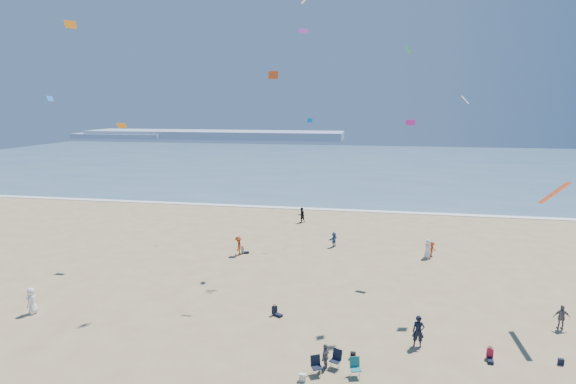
# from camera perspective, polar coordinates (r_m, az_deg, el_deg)

# --- Properties ---
(ocean) EXTENTS (220.00, 100.00, 0.06)m
(ocean) POSITION_cam_1_polar(r_m,az_deg,el_deg) (110.16, 7.16, 3.63)
(ocean) COLOR #476B84
(ocean) RESTS_ON ground
(surf_line) EXTENTS (220.00, 1.20, 0.08)m
(surf_line) POSITION_cam_1_polar(r_m,az_deg,el_deg) (61.02, 4.42, -2.21)
(surf_line) COLOR white
(surf_line) RESTS_ON ground
(headland_far) EXTENTS (110.00, 20.00, 3.20)m
(headland_far) POSITION_cam_1_polar(r_m,az_deg,el_deg) (196.00, -9.41, 7.20)
(headland_far) COLOR #7A8EA8
(headland_far) RESTS_ON ground
(headland_near) EXTENTS (40.00, 14.00, 2.00)m
(headland_near) POSITION_cam_1_polar(r_m,az_deg,el_deg) (208.56, -20.36, 6.72)
(headland_near) COLOR #7A8EA8
(headland_near) RESTS_ON ground
(standing_flyers) EXTENTS (35.22, 41.91, 1.90)m
(standing_flyers) POSITION_cam_1_polar(r_m,az_deg,el_deg) (32.13, 5.65, -13.03)
(standing_flyers) COLOR #B73B1A
(standing_flyers) RESTS_ON ground
(seated_group) EXTENTS (19.41, 29.06, 0.84)m
(seated_group) POSITION_cam_1_polar(r_m,az_deg,el_deg) (27.07, 2.28, -18.90)
(seated_group) COLOR white
(seated_group) RESTS_ON ground
(chair_cluster) EXTENTS (2.78, 1.59, 1.00)m
(chair_cluster) POSITION_cam_1_polar(r_m,az_deg,el_deg) (25.37, 6.10, -20.97)
(chair_cluster) COLOR black
(chair_cluster) RESTS_ON ground
(white_tote) EXTENTS (0.35, 0.20, 0.40)m
(white_tote) POSITION_cam_1_polar(r_m,az_deg,el_deg) (24.86, 1.87, -22.47)
(white_tote) COLOR silver
(white_tote) RESTS_ON ground
(black_backpack) EXTENTS (0.30, 0.22, 0.38)m
(black_backpack) POSITION_cam_1_polar(r_m,az_deg,el_deg) (26.84, 8.26, -19.86)
(black_backpack) COLOR black
(black_backpack) RESTS_ON ground
(navy_bag) EXTENTS (0.28, 0.18, 0.34)m
(navy_bag) POSITION_cam_1_polar(r_m,az_deg,el_deg) (30.05, 31.35, -17.92)
(navy_bag) COLOR black
(navy_bag) RESTS_ON ground
(kites_aloft) EXTENTS (42.38, 41.88, 26.13)m
(kites_aloft) POSITION_cam_1_polar(r_m,az_deg,el_deg) (28.44, 18.76, 13.66)
(kites_aloft) COLOR red
(kites_aloft) RESTS_ON ground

